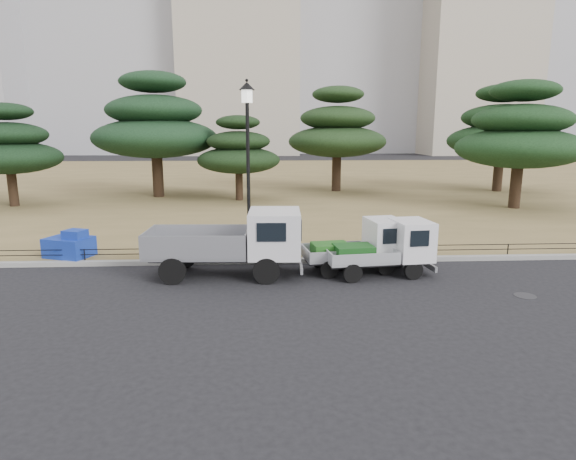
{
  "coord_description": "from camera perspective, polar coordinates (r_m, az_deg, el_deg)",
  "views": [
    {
      "loc": [
        -0.83,
        -13.66,
        4.55
      ],
      "look_at": [
        0.0,
        2.0,
        1.3
      ],
      "focal_mm": 30.0,
      "sensor_mm": 36.0,
      "label": 1
    }
  ],
  "objects": [
    {
      "name": "tower_east",
      "position": [
        105.81,
        21.29,
        21.55
      ],
      "size": [
        20.0,
        18.0,
        48.0
      ],
      "primitive_type": "cube",
      "color": "#AAA08C",
      "rests_on": "ground"
    },
    {
      "name": "lawn",
      "position": [
        44.49,
        -1.95,
        5.93
      ],
      "size": [
        120.0,
        56.0,
        0.15
      ],
      "primitive_type": "cube",
      "color": "olive",
      "rests_on": "ground"
    },
    {
      "name": "truck_large",
      "position": [
        15.25,
        -6.42,
        -1.19
      ],
      "size": [
        4.88,
        2.11,
        2.1
      ],
      "rotation": [
        0.0,
        0.0,
        -0.04
      ],
      "color": "black",
      "rests_on": "ground"
    },
    {
      "name": "truck_kei_rear",
      "position": [
        15.66,
        11.57,
        -2.12
      ],
      "size": [
        3.47,
        1.79,
        1.74
      ],
      "rotation": [
        0.0,
        0.0,
        0.12
      ],
      "color": "black",
      "rests_on": "ground"
    },
    {
      "name": "pine_center_right",
      "position": [
        35.81,
        5.86,
        11.59
      ],
      "size": [
        7.1,
        7.1,
        7.53
      ],
      "color": "black",
      "rests_on": "lawn"
    },
    {
      "name": "manhole",
      "position": [
        15.15,
        26.28,
        -7.0
      ],
      "size": [
        0.6,
        0.6,
        0.01
      ],
      "primitive_type": "cylinder",
      "color": "#2D2D30",
      "rests_on": "ground"
    },
    {
      "name": "pine_center_left",
      "position": [
        30.96,
        -5.88,
        9.22
      ],
      "size": [
        5.26,
        5.26,
        5.35
      ],
      "color": "black",
      "rests_on": "lawn"
    },
    {
      "name": "ground",
      "position": [
        14.42,
        0.42,
        -6.68
      ],
      "size": [
        220.0,
        220.0,
        0.0
      ],
      "primitive_type": "plane",
      "color": "black"
    },
    {
      "name": "pine_west_near",
      "position": [
        33.63,
        -15.47,
        11.84
      ],
      "size": [
        8.18,
        8.18,
        8.18
      ],
      "color": "black",
      "rests_on": "lawn"
    },
    {
      "name": "pine_east_near",
      "position": [
        30.55,
        25.85,
        10.07
      ],
      "size": [
        7.09,
        7.09,
        7.16
      ],
      "color": "black",
      "rests_on": "lawn"
    },
    {
      "name": "pine_east_far",
      "position": [
        38.72,
        24.01,
        10.74
      ],
      "size": [
        7.61,
        7.61,
        7.65
      ],
      "color": "black",
      "rests_on": "lawn"
    },
    {
      "name": "truck_kei_front",
      "position": [
        15.95,
        8.68,
        -1.85
      ],
      "size": [
        3.38,
        1.79,
        1.71
      ],
      "rotation": [
        0.0,
        0.0,
        0.14
      ],
      "color": "black",
      "rests_on": "ground"
    },
    {
      "name": "street_lamp",
      "position": [
        16.57,
        -4.79,
        10.41
      ],
      "size": [
        0.53,
        0.53,
        5.97
      ],
      "color": "black",
      "rests_on": "lawn"
    },
    {
      "name": "pipe_fence",
      "position": [
        16.94,
        -0.13,
        -2.34
      ],
      "size": [
        38.0,
        0.04,
        0.4
      ],
      "color": "black",
      "rests_on": "lawn"
    },
    {
      "name": "tarp_pile",
      "position": [
        18.73,
        -24.44,
        -1.71
      ],
      "size": [
        1.77,
        1.54,
        0.99
      ],
      "rotation": [
        0.0,
        0.0,
        -0.36
      ],
      "color": "#1636AF",
      "rests_on": "lawn"
    },
    {
      "name": "tower_center_left",
      "position": [
        101.38,
        -5.84,
        24.74
      ],
      "size": [
        22.0,
        20.0,
        55.0
      ],
      "primitive_type": "cube",
      "color": "#AAA08C",
      "rests_on": "ground"
    },
    {
      "name": "curb",
      "position": [
        16.88,
        -0.11,
        -3.64
      ],
      "size": [
        120.0,
        0.25,
        0.16
      ],
      "primitive_type": "cube",
      "color": "gray",
      "rests_on": "ground"
    },
    {
      "name": "pine_west_far",
      "position": [
        32.67,
        -30.25,
        8.47
      ],
      "size": [
        5.91,
        5.91,
        5.97
      ],
      "color": "black",
      "rests_on": "lawn"
    }
  ]
}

